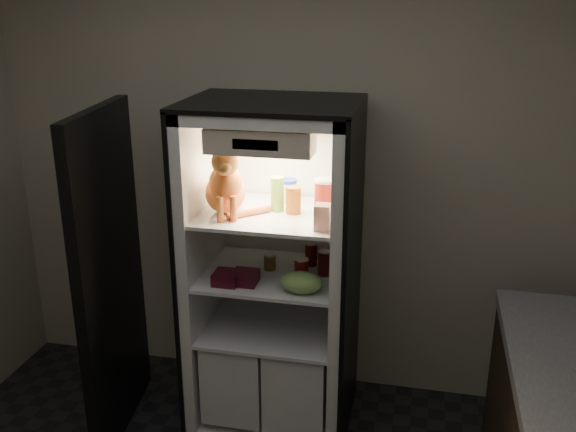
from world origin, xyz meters
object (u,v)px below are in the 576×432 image
object	(u,v)px
parmesan_shaker	(277,194)
soda_can_c	(301,271)
soda_can_a	(311,254)
berry_box_right	(245,278)
cream_carton	(322,217)
soda_can_b	(325,263)
condiment_jar	(270,261)
grape_bag	(301,282)
salsa_jar	(293,200)
mayo_tub	(288,191)
berry_box_left	(226,278)
pepper_jar	(325,196)
refrigerator	(275,292)
tabby_cat	(226,186)

from	to	relation	value
parmesan_shaker	soda_can_c	size ratio (longest dim) A/B	1.35
soda_can_a	berry_box_right	size ratio (longest dim) A/B	1.00
cream_carton	soda_can_a	size ratio (longest dim) A/B	1.00
soda_can_b	condiment_jar	size ratio (longest dim) A/B	1.50
soda_can_a	soda_can_c	world-z (taller)	soda_can_c
soda_can_a	grape_bag	bearing A→B (deg)	-87.66
salsa_jar	mayo_tub	bearing A→B (deg)	110.55
mayo_tub	berry_box_left	distance (m)	0.59
pepper_jar	berry_box_right	xyz separation A→B (m)	(-0.38, -0.20, -0.41)
refrigerator	berry_box_left	size ratio (longest dim) A/B	14.40
parmesan_shaker	soda_can_b	bearing A→B (deg)	1.32
parmesan_shaker	soda_can_b	world-z (taller)	parmesan_shaker
soda_can_b	condiment_jar	bearing A→B (deg)	179.06
salsa_jar	grape_bag	bearing A→B (deg)	-67.50
parmesan_shaker	soda_can_a	size ratio (longest dim) A/B	1.42
refrigerator	grape_bag	size ratio (longest dim) A/B	8.72
refrigerator	pepper_jar	bearing A→B (deg)	-6.19
salsa_jar	soda_can_c	world-z (taller)	salsa_jar
parmesan_shaker	berry_box_left	distance (m)	0.52
berry_box_right	berry_box_left	bearing A→B (deg)	-165.39
tabby_cat	mayo_tub	bearing A→B (deg)	25.41
cream_carton	condiment_jar	distance (m)	0.55
mayo_tub	soda_can_a	bearing A→B (deg)	-12.91
salsa_jar	refrigerator	bearing A→B (deg)	154.73
berry_box_right	soda_can_a	bearing A→B (deg)	46.77
grape_bag	cream_carton	bearing A→B (deg)	-2.52
pepper_jar	berry_box_left	xyz separation A→B (m)	(-0.48, -0.22, -0.41)
soda_can_c	soda_can_b	bearing A→B (deg)	52.96
berry_box_left	grape_bag	bearing A→B (deg)	-1.96
mayo_tub	berry_box_left	size ratio (longest dim) A/B	1.01
refrigerator	soda_can_a	world-z (taller)	refrigerator
soda_can_a	soda_can_c	size ratio (longest dim) A/B	0.95
mayo_tub	soda_can_b	size ratio (longest dim) A/B	0.95
soda_can_a	berry_box_right	distance (m)	0.43
soda_can_b	berry_box_right	world-z (taller)	soda_can_b
tabby_cat	soda_can_b	size ratio (longest dim) A/B	3.01
refrigerator	salsa_jar	xyz separation A→B (m)	(0.12, -0.06, 0.57)
mayo_tub	tabby_cat	bearing A→B (deg)	-135.57
grape_bag	berry_box_left	distance (m)	0.41
refrigerator	mayo_tub	bearing A→B (deg)	65.64
salsa_jar	grape_bag	distance (m)	0.43
parmesan_shaker	mayo_tub	bearing A→B (deg)	80.15
tabby_cat	cream_carton	bearing A→B (deg)	-32.05
refrigerator	salsa_jar	world-z (taller)	refrigerator
cream_carton	soda_can_b	bearing A→B (deg)	95.46
mayo_tub	berry_box_right	xyz separation A→B (m)	(-0.16, -0.35, -0.38)
mayo_tub	soda_can_c	size ratio (longest dim) A/B	0.96
refrigerator	salsa_jar	size ratio (longest dim) A/B	13.10
soda_can_c	parmesan_shaker	bearing A→B (deg)	141.14
salsa_jar	pepper_jar	xyz separation A→B (m)	(0.16, 0.03, 0.02)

